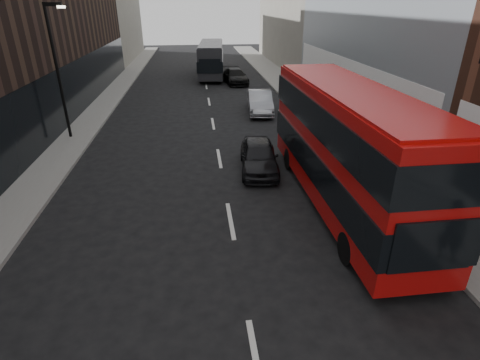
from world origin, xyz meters
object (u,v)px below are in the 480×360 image
object	(u,v)px
car_a	(259,156)
car_b	(260,102)
grey_bus	(211,58)
red_bus	(347,143)
car_c	(235,76)
street_lamp	(58,64)

from	to	relation	value
car_a	car_b	xyz separation A→B (m)	(1.72, 9.97, 0.05)
grey_bus	red_bus	bearing A→B (deg)	-78.52
car_c	car_b	bearing A→B (deg)	-92.12
street_lamp	red_bus	xyz separation A→B (m)	(12.57, -9.24, -1.67)
car_a	car_b	distance (m)	10.11
grey_bus	car_b	bearing A→B (deg)	-75.59
street_lamp	car_c	size ratio (longest dim) A/B	1.48
car_a	grey_bus	bearing A→B (deg)	97.64
grey_bus	car_b	xyz separation A→B (m)	(2.66, -15.09, -1.04)
grey_bus	car_b	size ratio (longest dim) A/B	2.29
car_b	car_a	bearing A→B (deg)	-94.73
street_lamp	car_a	size ratio (longest dim) A/B	1.68
street_lamp	car_a	bearing A→B (deg)	-29.55
car_a	car_b	size ratio (longest dim) A/B	0.91
street_lamp	grey_bus	world-z (taller)	street_lamp
red_bus	car_b	bearing A→B (deg)	93.19
street_lamp	red_bus	distance (m)	15.69
street_lamp	car_b	bearing A→B (deg)	20.29
car_a	car_c	distance (m)	20.66
car_b	car_c	xyz separation A→B (m)	(-0.60, 10.67, -0.07)
grey_bus	car_c	size ratio (longest dim) A/B	2.23
grey_bus	car_b	distance (m)	15.36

